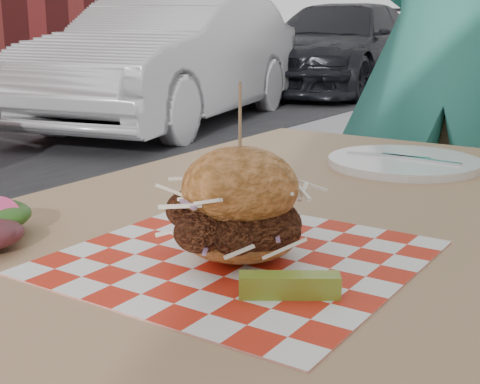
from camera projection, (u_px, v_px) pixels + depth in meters
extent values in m
imported|color=teal|center=(449.00, 49.00, 1.87)|extent=(0.76, 0.58, 1.85)
imported|color=silver|center=(173.00, 58.00, 6.53)|extent=(2.18, 4.09, 1.28)
imported|color=black|center=(339.00, 47.00, 9.55)|extent=(2.15, 4.41, 1.24)
cube|color=tan|center=(314.00, 224.00, 0.92)|extent=(0.80, 1.20, 0.04)
cylinder|color=#333338|center=(288.00, 293.00, 1.64)|extent=(0.05, 0.05, 0.71)
cylinder|color=#333338|center=(392.00, 326.00, 1.77)|extent=(0.03, 0.03, 0.43)
cylinder|color=#333338|center=(423.00, 281.00, 2.08)|extent=(0.03, 0.03, 0.43)
cube|color=red|center=(240.00, 257.00, 0.74)|extent=(0.36, 0.36, 0.00)
ellipsoid|color=#CA7939|center=(240.00, 237.00, 0.73)|extent=(0.12, 0.12, 0.04)
ellipsoid|color=brown|center=(240.00, 222.00, 0.73)|extent=(0.14, 0.13, 0.07)
ellipsoid|color=#CA7939|center=(240.00, 188.00, 0.72)|extent=(0.13, 0.13, 0.09)
cylinder|color=tan|center=(240.00, 127.00, 0.70)|extent=(0.00, 0.00, 0.10)
cube|color=olive|center=(289.00, 285.00, 0.63)|extent=(0.09, 0.07, 0.02)
ellipsoid|color=#244E16|center=(7.00, 229.00, 0.79)|extent=(0.08, 0.08, 0.03)
cylinder|color=#F84485|center=(3.00, 213.00, 0.78)|extent=(0.05, 0.05, 0.04)
cylinder|color=white|center=(404.00, 162.00, 1.20)|extent=(0.27, 0.27, 0.01)
cube|color=silver|center=(388.00, 155.00, 1.21)|extent=(0.15, 0.03, 0.00)
cube|color=silver|center=(420.00, 159.00, 1.18)|extent=(0.15, 0.03, 0.00)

